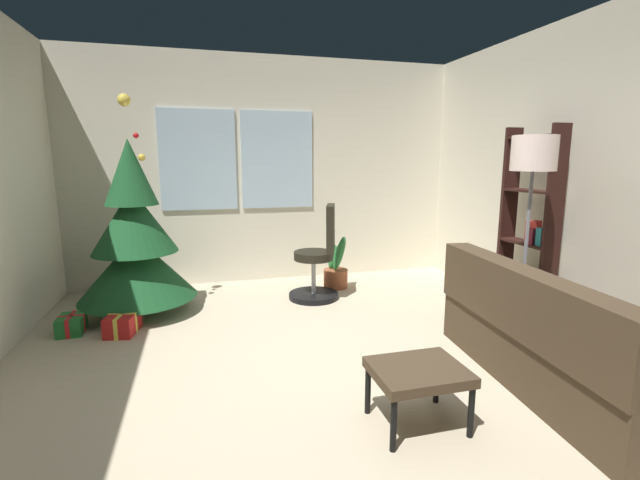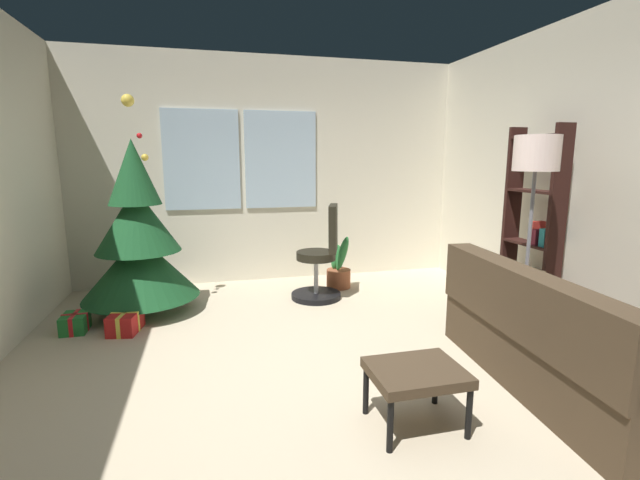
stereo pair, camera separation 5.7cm
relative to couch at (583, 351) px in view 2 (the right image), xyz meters
The scene contains 11 objects.
ground_plane 1.70m from the couch, 164.57° to the left, with size 4.83×5.84×0.10m, color #C5B497.
wall_back_with_windows 3.94m from the couch, 115.40° to the left, with size 4.83×0.12×2.81m.
couch is the anchor object (origin of this frame).
footstool 1.26m from the couch, behind, with size 0.53×0.44×0.37m.
holiday_tree 3.96m from the couch, 141.85° to the left, with size 1.15×1.15×2.17m.
gift_box_red 3.70m from the couch, 149.31° to the left, with size 0.30×0.38×0.19m.
gift_box_green 4.14m from the couch, 151.11° to the left, with size 0.22×0.28×0.17m.
office_chair 2.68m from the couch, 116.59° to the left, with size 0.56×0.56×1.06m.
bookshelf 1.50m from the couch, 64.92° to the left, with size 0.18×0.64×1.86m.
floor_lamp 1.42m from the couch, 79.41° to the left, with size 0.35×0.35×1.74m.
potted_plant 2.91m from the couch, 107.61° to the left, with size 0.29×0.43×0.66m.
Camera 2 is at (-0.77, -2.68, 1.56)m, focal length 24.67 mm.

